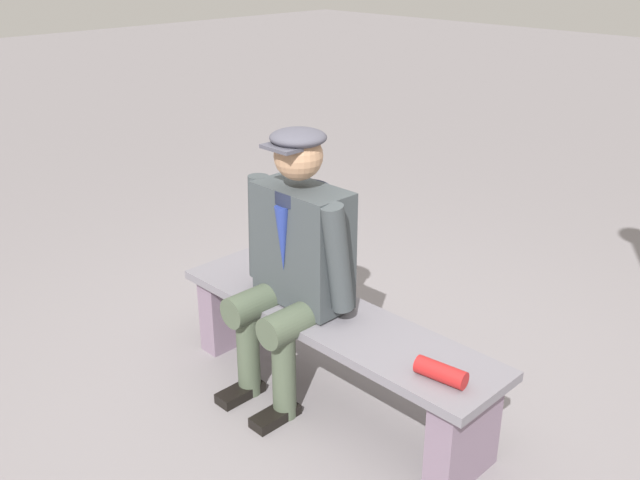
{
  "coord_description": "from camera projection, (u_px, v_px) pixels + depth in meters",
  "views": [
    {
      "loc": [
        -1.96,
        2.02,
        2.03
      ],
      "look_at": [
        0.08,
        0.0,
        0.81
      ],
      "focal_mm": 39.33,
      "sensor_mm": 36.0,
      "label": 1
    }
  ],
  "objects": [
    {
      "name": "seated_man",
      "position": [
        294.0,
        256.0,
        3.2
      ],
      "size": [
        0.64,
        0.55,
        1.3
      ],
      "color": "#3B4245",
      "rests_on": "ground"
    },
    {
      "name": "ground_plane",
      "position": [
        331.0,
        398.0,
        3.39
      ],
      "size": [
        30.0,
        30.0,
        0.0
      ],
      "primitive_type": "plane",
      "color": "gray"
    },
    {
      "name": "bench",
      "position": [
        331.0,
        342.0,
        3.26
      ],
      "size": [
        1.73,
        0.42,
        0.46
      ],
      "color": "slate",
      "rests_on": "ground"
    },
    {
      "name": "rolled_magazine",
      "position": [
        441.0,
        372.0,
        2.71
      ],
      "size": [
        0.21,
        0.1,
        0.07
      ],
      "primitive_type": "cylinder",
      "rotation": [
        0.0,
        1.57,
        0.14
      ],
      "color": "#B21E1E",
      "rests_on": "bench"
    }
  ]
}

